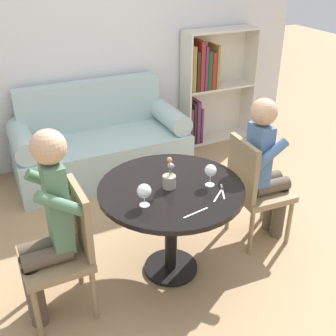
# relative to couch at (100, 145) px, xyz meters

# --- Properties ---
(ground_plane) EXTENTS (16.00, 16.00, 0.00)m
(ground_plane) POSITION_rel_couch_xyz_m (0.00, -1.71, -0.31)
(ground_plane) COLOR tan
(back_wall) EXTENTS (5.20, 0.05, 2.70)m
(back_wall) POSITION_rel_couch_xyz_m (0.00, 0.42, 1.04)
(back_wall) COLOR silver
(back_wall) RESTS_ON ground_plane
(round_table) EXTENTS (1.00, 1.00, 0.72)m
(round_table) POSITION_rel_couch_xyz_m (0.00, -1.71, 0.28)
(round_table) COLOR black
(round_table) RESTS_ON ground_plane
(couch) EXTENTS (1.75, 0.80, 0.92)m
(couch) POSITION_rel_couch_xyz_m (0.00, 0.00, 0.00)
(couch) COLOR #A8C1C1
(couch) RESTS_ON ground_plane
(bookshelf_right) EXTENTS (0.90, 0.28, 1.33)m
(bookshelf_right) POSITION_rel_couch_xyz_m (1.44, 0.27, 0.38)
(bookshelf_right) COLOR silver
(bookshelf_right) RESTS_ON ground_plane
(chair_left) EXTENTS (0.43, 0.43, 0.90)m
(chair_left) POSITION_rel_couch_xyz_m (-0.75, -1.74, 0.18)
(chair_left) COLOR #937A56
(chair_left) RESTS_ON ground_plane
(chair_right) EXTENTS (0.44, 0.44, 0.90)m
(chair_right) POSITION_rel_couch_xyz_m (0.75, -1.63, 0.18)
(chair_right) COLOR #937A56
(chair_right) RESTS_ON ground_plane
(person_left) EXTENTS (0.42, 0.34, 1.30)m
(person_left) POSITION_rel_couch_xyz_m (-0.84, -1.74, 0.38)
(person_left) COLOR brown
(person_left) RESTS_ON ground_plane
(person_right) EXTENTS (0.43, 0.35, 1.21)m
(person_right) POSITION_rel_couch_xyz_m (0.84, -1.64, 0.34)
(person_right) COLOR brown
(person_right) RESTS_ON ground_plane
(wine_glass_left) EXTENTS (0.09, 0.09, 0.15)m
(wine_glass_left) POSITION_rel_couch_xyz_m (-0.25, -1.84, 0.51)
(wine_glass_left) COLOR white
(wine_glass_left) RESTS_ON round_table
(wine_glass_right) EXTENTS (0.08, 0.08, 0.15)m
(wine_glass_right) POSITION_rel_couch_xyz_m (0.25, -1.80, 0.52)
(wine_glass_right) COLOR white
(wine_glass_right) RESTS_ON round_table
(flower_vase) EXTENTS (0.09, 0.09, 0.23)m
(flower_vase) POSITION_rel_couch_xyz_m (-0.01, -1.71, 0.48)
(flower_vase) COLOR #9E9384
(flower_vase) RESTS_ON round_table
(knife_left_setting) EXTENTS (0.19, 0.05, 0.00)m
(knife_left_setting) POSITION_rel_couch_xyz_m (-0.00, -2.05, 0.41)
(knife_left_setting) COLOR silver
(knife_left_setting) RESTS_ON round_table
(fork_left_setting) EXTENTS (0.09, 0.18, 0.00)m
(fork_left_setting) POSITION_rel_couch_xyz_m (0.28, -1.91, 0.41)
(fork_left_setting) COLOR silver
(fork_left_setting) RESTS_ON round_table
(knife_right_setting) EXTENTS (0.15, 0.13, 0.00)m
(knife_right_setting) POSITION_rel_couch_xyz_m (0.23, -1.93, 0.41)
(knife_right_setting) COLOR silver
(knife_right_setting) RESTS_ON round_table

